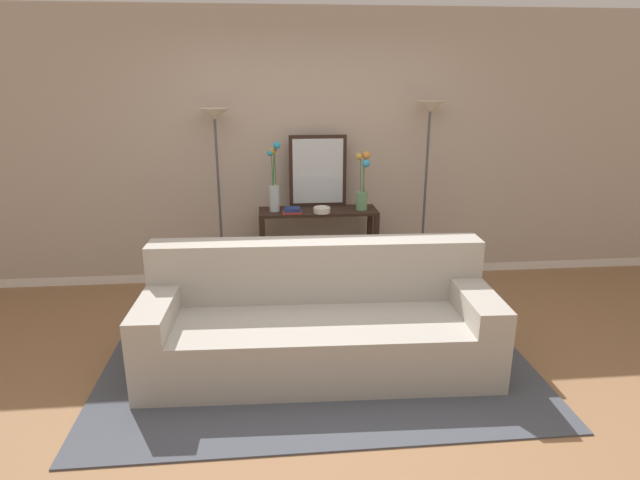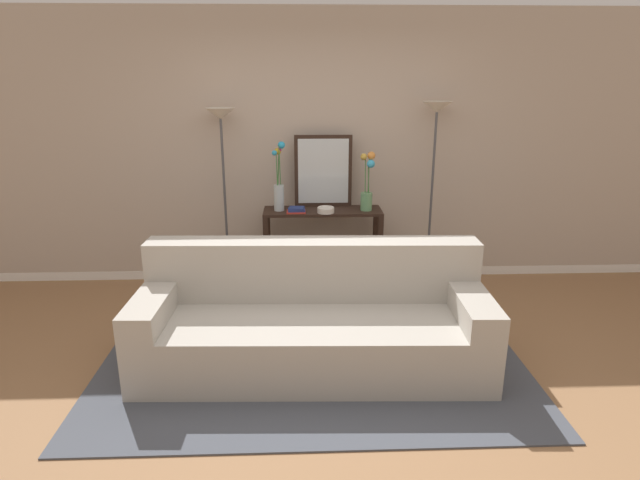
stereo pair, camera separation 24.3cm
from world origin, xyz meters
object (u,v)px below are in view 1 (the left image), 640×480
Objects in this scene: wall_mirror at (318,171)px; fruit_bowl at (322,210)px; book_row_under_console at (291,283)px; couch at (318,325)px; floor_lamp_left at (216,150)px; vase_tall_flowers at (274,185)px; vase_short_flowers at (363,186)px; console_table at (318,235)px; floor_lamp_right at (428,143)px; book_stack at (292,210)px.

wall_mirror is 4.33× the size of fruit_bowl.
book_row_under_console is at bearing -152.27° from wall_mirror.
couch is 1.42× the size of floor_lamp_left.
vase_tall_flowers is 4.08× the size of fruit_bowl.
wall_mirror is at bearing 156.05° from vase_short_flowers.
vase_tall_flowers is at bearing -8.32° from floor_lamp_left.
console_table is 1.39m from floor_lamp_right.
console_table is at bearing 0.34° from vase_tall_flowers.
floor_lamp_right reaches higher than console_table.
book_stack reaches higher than console_table.
floor_lamp_left is at bearing 168.95° from fruit_bowl.
couch is 2.25m from floor_lamp_right.
floor_lamp_right is 11.33× the size of fruit_bowl.
floor_lamp_left reaches higher than book_row_under_console.
book_row_under_console is (-0.02, 0.09, -0.78)m from book_stack.
fruit_bowl is (0.01, -0.27, -0.32)m from wall_mirror.
book_row_under_console is at bearing -176.84° from floor_lamp_right.
wall_mirror is at bearing 42.02° from book_stack.
couch is at bearing -62.20° from floor_lamp_left.
couch reaches higher than book_stack.
wall_mirror reaches higher than couch.
wall_mirror reaches higher than book_row_under_console.
console_table is 1.73× the size of vase_tall_flowers.
fruit_bowl is at bearing -20.73° from book_row_under_console.
wall_mirror is (-1.06, 0.08, -0.27)m from floor_lamp_right.
vase_short_flowers is at bearing -23.95° from wall_mirror.
wall_mirror is at bearing 19.88° from vase_tall_flowers.
wall_mirror reaches higher than book_stack.
book_stack is 0.46× the size of book_row_under_console.
vase_short_flowers is 3.11× the size of book_stack.
vase_tall_flowers reaches higher than book_stack.
vase_short_flowers is at bearing -170.71° from floor_lamp_right.
floor_lamp_left is 10.99× the size of fruit_bowl.
book_row_under_console is (0.14, 0.00, -1.00)m from vase_tall_flowers.
floor_lamp_left reaches higher than vase_short_flowers.
wall_mirror is 1.15m from book_row_under_console.
fruit_bowl is 0.28m from book_stack.
book_stack is at bearing -175.35° from vase_short_flowers.
vase_tall_flowers is 3.64× the size of book_stack.
couch is at bearing -95.29° from wall_mirror.
wall_mirror is at bearing 27.73° from book_row_under_console.
vase_tall_flowers is at bearing 178.04° from vase_short_flowers.
wall_mirror is 3.86× the size of book_stack.
vase_tall_flowers reaches higher than console_table.
floor_lamp_left is (-0.81, 1.53, 1.08)m from couch.
floor_lamp_left is 0.63m from vase_tall_flowers.
vase_tall_flowers is 0.51m from fruit_bowl.
wall_mirror is at bearing 4.65° from floor_lamp_left.
couch is 1.48m from console_table.
couch is 2.04m from floor_lamp_left.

